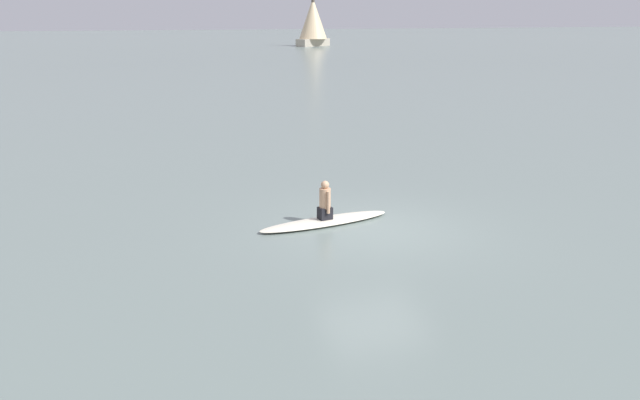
{
  "coord_description": "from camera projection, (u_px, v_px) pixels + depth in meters",
  "views": [
    {
      "loc": [
        -13.67,
        5.82,
        4.84
      ],
      "look_at": [
        0.74,
        1.12,
        0.6
      ],
      "focal_mm": 37.56,
      "sensor_mm": 36.0,
      "label": 1
    }
  ],
  "objects": [
    {
      "name": "ground_plane",
      "position": [
        376.0,
        229.0,
        15.55
      ],
      "size": [
        400.0,
        400.0,
        0.0
      ],
      "primitive_type": "plane",
      "color": "slate"
    },
    {
      "name": "sailboat_near_right",
      "position": [
        313.0,
        21.0,
        101.81
      ],
      "size": [
        5.91,
        6.1,
        7.95
      ],
      "rotation": [
        0.0,
        0.0,
        -0.99
      ],
      "color": "#B2A893",
      "rests_on": "ground"
    },
    {
      "name": "person_paddler",
      "position": [
        325.0,
        202.0,
        15.79
      ],
      "size": [
        0.41,
        0.35,
        0.93
      ],
      "rotation": [
        0.0,
        0.0,
        -1.39
      ],
      "color": "black",
      "rests_on": "surfboard"
    },
    {
      "name": "surfboard",
      "position": [
        325.0,
        221.0,
        15.92
      ],
      "size": [
        1.32,
        3.47,
        0.12
      ],
      "primitive_type": "ellipsoid",
      "rotation": [
        0.0,
        0.0,
        -1.39
      ],
      "color": "silver",
      "rests_on": "ground"
    }
  ]
}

